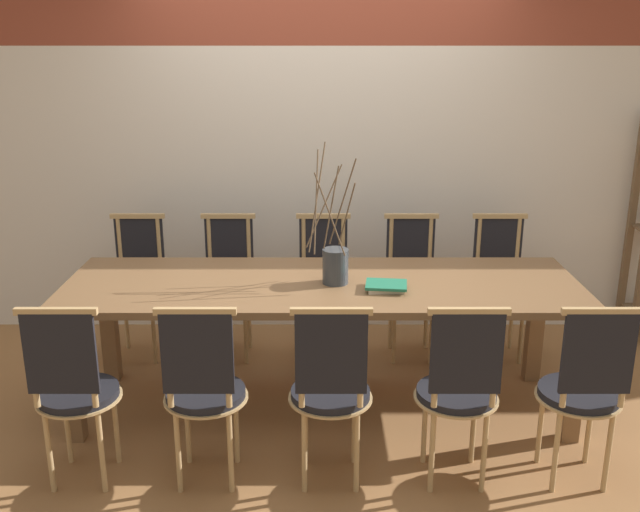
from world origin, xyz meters
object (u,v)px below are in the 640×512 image
dining_table (320,298)px  chair_far_center (321,281)px  vase_centerpiece (333,263)px  chair_near_center (328,387)px  book_stack (383,286)px

dining_table → chair_far_center: chair_far_center is taller
vase_centerpiece → chair_far_center: bearing=94.6°
dining_table → chair_near_center: bearing=-87.2°
chair_near_center → book_stack: 0.74m
book_stack → dining_table: bearing=160.2°
chair_far_center → dining_table: bearing=89.3°
chair_near_center → book_stack: bearing=64.0°
chair_far_center → vase_centerpiece: (0.06, -0.75, 0.37)m
dining_table → chair_far_center: (0.01, 0.74, -0.16)m
vase_centerpiece → chair_near_center: bearing=-92.6°
dining_table → book_stack: bearing=-19.8°
chair_far_center → vase_centerpiece: vase_centerpiece is taller
chair_near_center → chair_far_center: 1.47m
dining_table → book_stack: 0.37m
dining_table → vase_centerpiece: vase_centerpiece is taller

